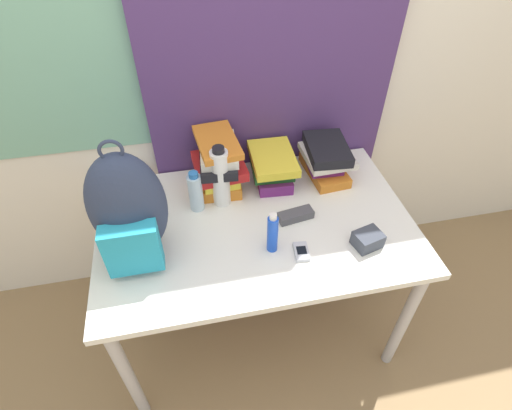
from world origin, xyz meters
The scene contains 14 objects.
ground_plane centered at (0.00, 0.00, 0.00)m, with size 12.00×12.00×0.00m, color #8C704C.
wall_back centered at (0.00, 0.91, 1.25)m, with size 6.00×0.06×2.50m.
curtain_blue centered at (0.16, 0.86, 1.25)m, with size 1.11×0.04×2.50m.
desk centered at (0.00, 0.41, 0.67)m, with size 1.31×0.83×0.75m.
backpack centered at (-0.48, 0.36, 0.97)m, with size 0.28×0.26×0.51m.
book_stack_left centered at (-0.11, 0.68, 0.88)m, with size 0.23×0.30×0.25m.
book_stack_center centered at (0.13, 0.68, 0.83)m, with size 0.20×0.29×0.14m.
book_stack_right centered at (0.39, 0.67, 0.84)m, with size 0.22×0.29×0.17m.
water_bottle centered at (-0.23, 0.55, 0.85)m, with size 0.06×0.06×0.20m.
sports_bottle centered at (-0.12, 0.57, 0.89)m, with size 0.08×0.08×0.29m.
sunscreen_bottle centered at (0.03, 0.26, 0.84)m, with size 0.04×0.04×0.19m.
cell_phone centered at (0.14, 0.22, 0.76)m, with size 0.06×0.10×0.02m.
sunglasses_case centered at (0.17, 0.40, 0.77)m, with size 0.16×0.08×0.04m.
camera_pouch centered at (0.40, 0.20, 0.79)m, with size 0.12×0.11×0.06m.
Camera 1 is at (-0.24, -0.73, 1.96)m, focal length 28.00 mm.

